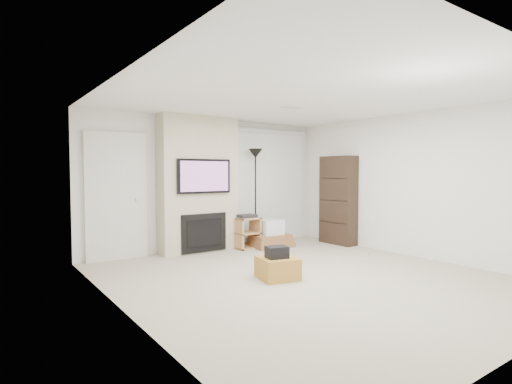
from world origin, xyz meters
TOP-DOWN VIEW (x-y plane):
  - floor at (0.00, 0.00)m, footprint 5.00×5.50m
  - ceiling at (0.00, 0.00)m, footprint 5.00×5.50m
  - wall_back at (0.00, 2.75)m, footprint 5.00×0.00m
  - wall_left at (-2.50, 0.00)m, footprint 0.00×5.50m
  - wall_right at (2.50, 0.00)m, footprint 0.00×5.50m
  - hvac_vent at (0.40, 0.80)m, footprint 0.35×0.18m
  - ottoman at (-0.36, 0.18)m, footprint 0.60×0.60m
  - black_bag at (-0.40, 0.15)m, footprint 0.32×0.28m
  - fireplace_wall at (-0.35, 2.54)m, footprint 1.50×0.47m
  - entry_door at (-1.80, 2.71)m, footprint 1.02×0.11m
  - vertical_blinds at (1.40, 2.70)m, footprint 1.98×0.10m
  - floor_lamp at (0.87, 2.44)m, footprint 0.29×0.29m
  - av_stand at (0.53, 2.25)m, footprint 0.45×0.38m
  - box_stack at (1.01, 2.13)m, footprint 0.84×0.66m
  - bookshelf at (2.34, 1.58)m, footprint 0.30×0.80m

SIDE VIEW (x-z plane):
  - floor at x=0.00m, z-range 0.00..0.00m
  - ottoman at x=-0.36m, z-range 0.00..0.30m
  - box_stack at x=1.01m, z-range -0.06..0.47m
  - av_stand at x=0.53m, z-range 0.02..0.68m
  - black_bag at x=-0.40m, z-range 0.30..0.46m
  - bookshelf at x=2.34m, z-range 0.00..1.80m
  - entry_door at x=-1.80m, z-range -0.02..2.12m
  - fireplace_wall at x=-0.35m, z-range -0.01..2.49m
  - wall_back at x=0.00m, z-range 0.00..2.50m
  - wall_left at x=-2.50m, z-range 0.00..2.50m
  - wall_right at x=2.50m, z-range 0.00..2.50m
  - vertical_blinds at x=1.40m, z-range 0.09..2.46m
  - floor_lamp at x=0.87m, z-range 0.56..2.50m
  - hvac_vent at x=0.40m, z-range 2.49..2.50m
  - ceiling at x=0.00m, z-range 2.50..2.50m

